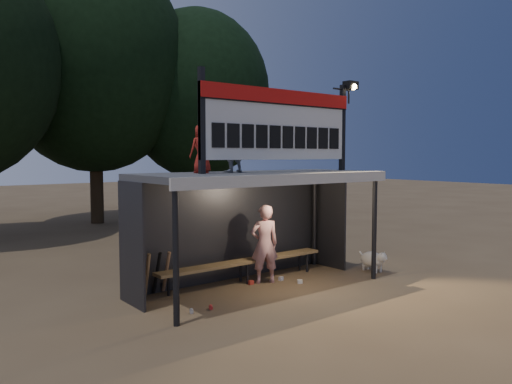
# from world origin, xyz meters

# --- Properties ---
(ground) EXTENTS (80.00, 80.00, 0.00)m
(ground) POSITION_xyz_m (0.00, 0.00, 0.00)
(ground) COLOR brown
(ground) RESTS_ON ground
(player) EXTENTS (0.70, 0.58, 1.63)m
(player) POSITION_xyz_m (0.34, 0.29, 0.82)
(player) COLOR white
(player) RESTS_ON ground
(child_a) EXTENTS (0.58, 0.48, 1.10)m
(child_a) POSITION_xyz_m (-0.57, 0.24, 2.87)
(child_a) COLOR gray
(child_a) RESTS_ON dugout_shelter
(child_b) EXTENTS (0.47, 0.33, 0.92)m
(child_b) POSITION_xyz_m (-1.14, 0.36, 2.78)
(child_b) COLOR #A9231A
(child_b) RESTS_ON dugout_shelter
(dugout_shelter) EXTENTS (5.10, 2.08, 2.32)m
(dugout_shelter) POSITION_xyz_m (0.00, 0.24, 1.85)
(dugout_shelter) COLOR #3F3F41
(dugout_shelter) RESTS_ON ground
(scoreboard_assembly) EXTENTS (4.10, 0.27, 1.99)m
(scoreboard_assembly) POSITION_xyz_m (0.56, -0.01, 3.32)
(scoreboard_assembly) COLOR black
(scoreboard_assembly) RESTS_ON dugout_shelter
(bench) EXTENTS (4.00, 0.35, 0.48)m
(bench) POSITION_xyz_m (0.00, 0.55, 0.43)
(bench) COLOR olive
(bench) RESTS_ON ground
(tree_mid) EXTENTS (7.22, 7.22, 10.36)m
(tree_mid) POSITION_xyz_m (1.00, 11.50, 6.17)
(tree_mid) COLOR #302315
(tree_mid) RESTS_ON ground
(tree_right) EXTENTS (6.08, 6.08, 8.72)m
(tree_right) POSITION_xyz_m (5.00, 10.50, 5.19)
(tree_right) COLOR black
(tree_right) RESTS_ON ground
(dog) EXTENTS (0.36, 0.81, 0.49)m
(dog) POSITION_xyz_m (2.94, -0.47, 0.28)
(dog) COLOR silver
(dog) RESTS_ON ground
(bats) EXTENTS (0.68, 0.35, 0.84)m
(bats) POSITION_xyz_m (-1.96, 0.82, 0.43)
(bats) COLOR olive
(bats) RESTS_ON ground
(litter) EXTENTS (2.89, 0.98, 0.08)m
(litter) POSITION_xyz_m (-0.32, -0.13, 0.04)
(litter) COLOR red
(litter) RESTS_ON ground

